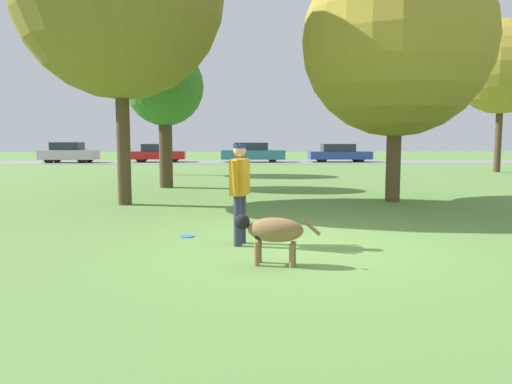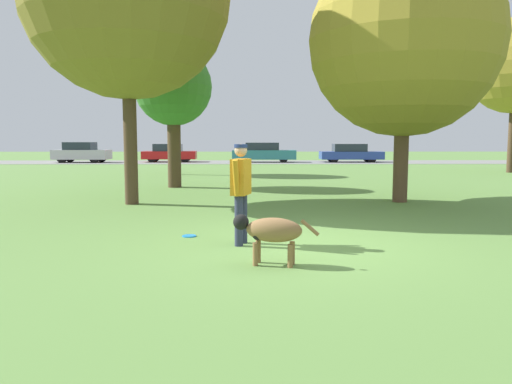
{
  "view_description": "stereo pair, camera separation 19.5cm",
  "coord_description": "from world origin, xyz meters",
  "px_view_note": "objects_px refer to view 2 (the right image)",
  "views": [
    {
      "loc": [
        -1.02,
        -7.65,
        1.65
      ],
      "look_at": [
        -0.72,
        -0.58,
        0.9
      ],
      "focal_mm": 35.0,
      "sensor_mm": 36.0,
      "label": 1
    },
    {
      "loc": [
        -0.83,
        -7.65,
        1.65
      ],
      "look_at": [
        -0.72,
        -0.58,
        0.9
      ],
      "focal_mm": 35.0,
      "sensor_mm": 36.0,
      "label": 2
    }
  ],
  "objects_px": {
    "person": "(241,186)",
    "tree_near_right": "(404,41)",
    "parked_car_teal": "(264,153)",
    "tree_mid_center": "(173,89)",
    "parked_car_red": "(169,153)",
    "frisbee": "(189,236)",
    "parked_car_silver": "(81,153)",
    "parked_car_blue": "(351,153)",
    "dog": "(270,231)",
    "tree_far_left": "(174,87)"
  },
  "relations": [
    {
      "from": "person",
      "to": "tree_near_right",
      "type": "bearing_deg",
      "value": -21.05
    },
    {
      "from": "parked_car_teal",
      "to": "tree_mid_center",
      "type": "bearing_deg",
      "value": -98.17
    },
    {
      "from": "parked_car_red",
      "to": "parked_car_teal",
      "type": "distance_m",
      "value": 6.92
    },
    {
      "from": "frisbee",
      "to": "parked_car_silver",
      "type": "bearing_deg",
      "value": 111.74
    },
    {
      "from": "parked_car_silver",
      "to": "parked_car_red",
      "type": "distance_m",
      "value": 6.17
    },
    {
      "from": "parked_car_red",
      "to": "parked_car_blue",
      "type": "distance_m",
      "value": 13.22
    },
    {
      "from": "dog",
      "to": "tree_near_right",
      "type": "xyz_separation_m",
      "value": [
        3.72,
        6.62,
        3.71
      ]
    },
    {
      "from": "tree_mid_center",
      "to": "parked_car_teal",
      "type": "bearing_deg",
      "value": 79.06
    },
    {
      "from": "dog",
      "to": "parked_car_teal",
      "type": "relative_size",
      "value": 0.25
    },
    {
      "from": "tree_far_left",
      "to": "parked_car_blue",
      "type": "relative_size",
      "value": 1.26
    },
    {
      "from": "tree_far_left",
      "to": "tree_mid_center",
      "type": "relative_size",
      "value": 1.19
    },
    {
      "from": "tree_near_right",
      "to": "person",
      "type": "bearing_deg",
      "value": -127.71
    },
    {
      "from": "frisbee",
      "to": "parked_car_silver",
      "type": "xyz_separation_m",
      "value": [
        -10.93,
        27.4,
        0.7
      ]
    },
    {
      "from": "dog",
      "to": "parked_car_teal",
      "type": "bearing_deg",
      "value": -78.37
    },
    {
      "from": "dog",
      "to": "parked_car_teal",
      "type": "xyz_separation_m",
      "value": [
        0.81,
        29.67,
        0.24
      ]
    },
    {
      "from": "tree_near_right",
      "to": "frisbee",
      "type": "bearing_deg",
      "value": -137.02
    },
    {
      "from": "tree_near_right",
      "to": "parked_car_red",
      "type": "xyz_separation_m",
      "value": [
        -9.82,
        23.48,
        -3.51
      ]
    },
    {
      "from": "person",
      "to": "tree_far_left",
      "type": "relative_size",
      "value": 0.28
    },
    {
      "from": "parked_car_blue",
      "to": "person",
      "type": "bearing_deg",
      "value": -103.89
    },
    {
      "from": "tree_far_left",
      "to": "tree_mid_center",
      "type": "xyz_separation_m",
      "value": [
        0.9,
        -6.27,
        -0.7
      ]
    },
    {
      "from": "dog",
      "to": "parked_car_silver",
      "type": "bearing_deg",
      "value": -54.2
    },
    {
      "from": "tree_near_right",
      "to": "tree_mid_center",
      "type": "height_order",
      "value": "tree_near_right"
    },
    {
      "from": "dog",
      "to": "parked_car_red",
      "type": "xyz_separation_m",
      "value": [
        -6.1,
        30.11,
        0.2
      ]
    },
    {
      "from": "dog",
      "to": "tree_mid_center",
      "type": "height_order",
      "value": "tree_mid_center"
    },
    {
      "from": "dog",
      "to": "tree_far_left",
      "type": "relative_size",
      "value": 0.2
    },
    {
      "from": "tree_near_right",
      "to": "parked_car_silver",
      "type": "height_order",
      "value": "tree_near_right"
    },
    {
      "from": "frisbee",
      "to": "tree_near_right",
      "type": "bearing_deg",
      "value": 42.98
    },
    {
      "from": "person",
      "to": "frisbee",
      "type": "distance_m",
      "value": 1.44
    },
    {
      "from": "tree_near_right",
      "to": "parked_car_silver",
      "type": "relative_size",
      "value": 1.7
    },
    {
      "from": "person",
      "to": "dog",
      "type": "relative_size",
      "value": 1.38
    },
    {
      "from": "person",
      "to": "frisbee",
      "type": "relative_size",
      "value": 6.57
    },
    {
      "from": "tree_mid_center",
      "to": "tree_near_right",
      "type": "bearing_deg",
      "value": -32.33
    },
    {
      "from": "parked_car_silver",
      "to": "parked_car_blue",
      "type": "distance_m",
      "value": 19.34
    },
    {
      "from": "person",
      "to": "tree_far_left",
      "type": "bearing_deg",
      "value": 28.64
    },
    {
      "from": "parked_car_silver",
      "to": "parked_car_teal",
      "type": "bearing_deg",
      "value": 3.24
    },
    {
      "from": "frisbee",
      "to": "parked_car_teal",
      "type": "xyz_separation_m",
      "value": [
        2.1,
        27.73,
        0.68
      ]
    },
    {
      "from": "person",
      "to": "tree_mid_center",
      "type": "height_order",
      "value": "tree_mid_center"
    },
    {
      "from": "tree_mid_center",
      "to": "parked_car_blue",
      "type": "xyz_separation_m",
      "value": [
        9.96,
        18.95,
        -2.72
      ]
    },
    {
      "from": "parked_car_teal",
      "to": "parked_car_blue",
      "type": "bearing_deg",
      "value": 3.25
    },
    {
      "from": "frisbee",
      "to": "parked_car_blue",
      "type": "distance_m",
      "value": 29.03
    },
    {
      "from": "tree_far_left",
      "to": "dog",
      "type": "bearing_deg",
      "value": -77.61
    },
    {
      "from": "person",
      "to": "parked_car_blue",
      "type": "xyz_separation_m",
      "value": [
        7.51,
        28.44,
        -0.28
      ]
    },
    {
      "from": "tree_mid_center",
      "to": "parked_car_silver",
      "type": "xyz_separation_m",
      "value": [
        -9.38,
        18.57,
        -2.65
      ]
    },
    {
      "from": "frisbee",
      "to": "parked_car_teal",
      "type": "bearing_deg",
      "value": 85.66
    },
    {
      "from": "tree_far_left",
      "to": "parked_car_blue",
      "type": "distance_m",
      "value": 17.04
    },
    {
      "from": "parked_car_teal",
      "to": "frisbee",
      "type": "bearing_deg",
      "value": -91.57
    },
    {
      "from": "tree_mid_center",
      "to": "tree_far_left",
      "type": "bearing_deg",
      "value": 98.19
    },
    {
      "from": "parked_car_silver",
      "to": "parked_car_red",
      "type": "relative_size",
      "value": 0.99
    },
    {
      "from": "tree_near_right",
      "to": "parked_car_teal",
      "type": "bearing_deg",
      "value": 97.21
    },
    {
      "from": "tree_far_left",
      "to": "parked_car_silver",
      "type": "height_order",
      "value": "tree_far_left"
    }
  ]
}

